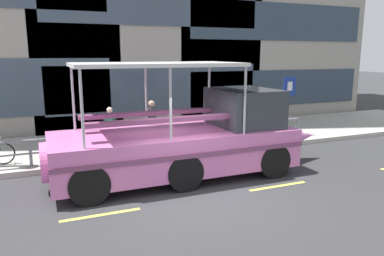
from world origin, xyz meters
TOP-DOWN VIEW (x-y plane):
  - ground_plane at (0.00, 0.00)m, footprint 120.00×120.00m
  - sidewalk at (0.00, 5.60)m, footprint 32.00×4.80m
  - curb_edge at (0.00, 3.11)m, footprint 32.00×0.18m
  - lane_centreline at (-0.00, -0.50)m, footprint 25.80×0.12m
  - curb_guardrail at (0.11, 3.45)m, footprint 12.07×0.09m
  - parking_sign at (6.03, 3.98)m, footprint 0.60×0.12m
  - duck_tour_boat at (0.59, 1.38)m, footprint 8.75×2.70m
  - pedestrian_near_bow at (3.51, 5.00)m, footprint 0.26×0.46m
  - pedestrian_mid_left at (0.25, 4.38)m, footprint 0.40×0.35m
  - pedestrian_mid_right at (-1.24, 4.56)m, footprint 0.40×0.28m

SIDE VIEW (x-z plane):
  - ground_plane at x=0.00m, z-range 0.00..0.00m
  - lane_centreline at x=0.00m, z-range 0.00..0.01m
  - sidewalk at x=0.00m, z-range 0.00..0.18m
  - curb_edge at x=0.00m, z-range 0.00..0.18m
  - curb_guardrail at x=0.11m, z-range 0.33..1.19m
  - duck_tour_boat at x=0.59m, z-range -0.59..2.75m
  - pedestrian_mid_right at x=-1.24m, z-range 0.34..1.89m
  - pedestrian_near_bow at x=3.51m, z-range 0.35..1.98m
  - pedestrian_mid_left at x=0.25m, z-range 0.36..2.10m
  - parking_sign at x=6.03m, z-range 0.63..3.11m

